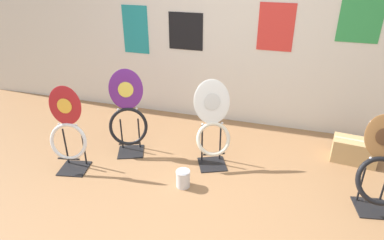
{
  "coord_description": "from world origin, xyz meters",
  "views": [
    {
      "loc": [
        0.69,
        -2.11,
        2.06
      ],
      "look_at": [
        -0.19,
        0.77,
        0.55
      ],
      "focal_mm": 32.0,
      "sensor_mm": 36.0,
      "label": 1
    }
  ],
  "objects_px": {
    "paint_can": "(183,178)",
    "toilet_seat_display_purple_note": "(128,116)",
    "toilet_seat_display_white_plain": "(213,125)",
    "storage_box": "(354,151)",
    "toilet_seat_display_crimson_swirl": "(68,133)",
    "toilet_seat_display_woodgrain": "(380,173)"
  },
  "relations": [
    {
      "from": "toilet_seat_display_crimson_swirl",
      "to": "storage_box",
      "type": "bearing_deg",
      "value": 19.85
    },
    {
      "from": "paint_can",
      "to": "toilet_seat_display_purple_note",
      "type": "bearing_deg",
      "value": 151.17
    },
    {
      "from": "toilet_seat_display_purple_note",
      "to": "toilet_seat_display_crimson_swirl",
      "type": "relative_size",
      "value": 1.06
    },
    {
      "from": "toilet_seat_display_purple_note",
      "to": "toilet_seat_display_woodgrain",
      "type": "relative_size",
      "value": 1.15
    },
    {
      "from": "toilet_seat_display_purple_note",
      "to": "storage_box",
      "type": "distance_m",
      "value": 2.46
    },
    {
      "from": "toilet_seat_display_white_plain",
      "to": "paint_can",
      "type": "height_order",
      "value": "toilet_seat_display_white_plain"
    },
    {
      "from": "toilet_seat_display_white_plain",
      "to": "storage_box",
      "type": "xyz_separation_m",
      "value": [
        1.45,
        0.48,
        -0.32
      ]
    },
    {
      "from": "toilet_seat_display_crimson_swirl",
      "to": "paint_can",
      "type": "relative_size",
      "value": 5.13
    },
    {
      "from": "toilet_seat_display_woodgrain",
      "to": "toilet_seat_display_white_plain",
      "type": "height_order",
      "value": "toilet_seat_display_white_plain"
    },
    {
      "from": "toilet_seat_display_woodgrain",
      "to": "toilet_seat_display_white_plain",
      "type": "distance_m",
      "value": 1.56
    },
    {
      "from": "paint_can",
      "to": "toilet_seat_display_woodgrain",
      "type": "bearing_deg",
      "value": 6.68
    },
    {
      "from": "toilet_seat_display_crimson_swirl",
      "to": "toilet_seat_display_purple_note",
      "type": "bearing_deg",
      "value": 48.83
    },
    {
      "from": "toilet_seat_display_white_plain",
      "to": "paint_can",
      "type": "xyz_separation_m",
      "value": [
        -0.16,
        -0.47,
        -0.36
      ]
    },
    {
      "from": "toilet_seat_display_crimson_swirl",
      "to": "toilet_seat_display_white_plain",
      "type": "xyz_separation_m",
      "value": [
        1.34,
        0.53,
        0.03
      ]
    },
    {
      "from": "toilet_seat_display_purple_note",
      "to": "toilet_seat_display_white_plain",
      "type": "distance_m",
      "value": 0.93
    },
    {
      "from": "toilet_seat_display_purple_note",
      "to": "toilet_seat_display_crimson_swirl",
      "type": "bearing_deg",
      "value": -131.17
    },
    {
      "from": "toilet_seat_display_crimson_swirl",
      "to": "toilet_seat_display_white_plain",
      "type": "bearing_deg",
      "value": 21.62
    },
    {
      "from": "storage_box",
      "to": "toilet_seat_display_crimson_swirl",
      "type": "bearing_deg",
      "value": -160.15
    },
    {
      "from": "storage_box",
      "to": "toilet_seat_display_white_plain",
      "type": "bearing_deg",
      "value": -161.82
    },
    {
      "from": "toilet_seat_display_woodgrain",
      "to": "toilet_seat_display_white_plain",
      "type": "bearing_deg",
      "value": 169.78
    },
    {
      "from": "toilet_seat_display_purple_note",
      "to": "storage_box",
      "type": "bearing_deg",
      "value": 12.61
    },
    {
      "from": "toilet_seat_display_purple_note",
      "to": "toilet_seat_display_white_plain",
      "type": "height_order",
      "value": "toilet_seat_display_purple_note"
    }
  ]
}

